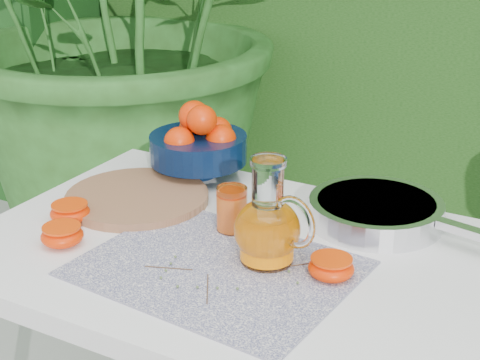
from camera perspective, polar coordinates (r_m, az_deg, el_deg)
The scene contains 9 objects.
white_table at distance 1.44m, azimuth -0.39°, elevation -8.09°, with size 1.00×0.70×0.75m.
placemat at distance 1.32m, azimuth -1.79°, elevation -6.84°, with size 0.47×0.37×0.00m, color #0C1146.
cutting_board at distance 1.60m, azimuth -7.98°, elevation -1.37°, with size 0.31×0.31×0.02m, color #926042.
fruit_bowl at distance 1.71m, azimuth -3.17°, elevation 2.95°, with size 0.29×0.29×0.18m.
juice_pitcher at distance 1.31m, azimuth 2.20°, elevation -3.67°, with size 0.18×0.15×0.20m.
juice_tumbler at distance 1.44m, azimuth -0.63°, elevation -2.34°, with size 0.07×0.07×0.09m.
saute_pan at distance 1.51m, azimuth 10.62°, elevation -2.37°, with size 0.49×0.32×0.05m.
orange_halves at distance 1.40m, azimuth -7.18°, elevation -4.40°, with size 0.66×0.24×0.04m.
thyme_sprigs at distance 1.30m, azimuth -1.33°, elevation -7.27°, with size 0.27×0.22×0.01m.
Camera 1 is at (0.60, -1.07, 1.40)m, focal length 55.00 mm.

